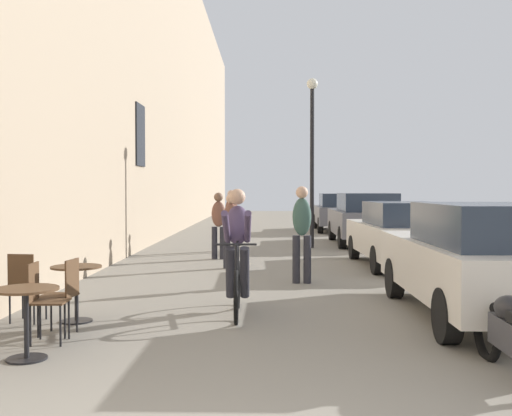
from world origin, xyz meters
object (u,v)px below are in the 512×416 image
pedestrian_mid (231,226)px  parked_car_nearest (481,259)px  cafe_chair_mid_toward_street (64,291)px  parked_car_third (365,218)px  pedestrian_far (218,222)px  parked_car_fourth (339,212)px  cyclist_on_bicycle (237,254)px  cafe_chair_mid_toward_wall (25,282)px  cafe_table_near (26,308)px  street_lamp (312,141)px  pedestrian_near (302,229)px  pedestrian_furthest (231,217)px  parked_car_second (400,233)px  cafe_chair_near_toward_street (43,297)px  cafe_table_mid (76,281)px

pedestrian_mid → parked_car_nearest: 6.16m
cafe_chair_mid_toward_street → parked_car_third: 12.86m
pedestrian_far → parked_car_fourth: bearing=67.5°
parked_car_third → parked_car_fourth: 5.91m
cyclist_on_bicycle → pedestrian_mid: cyclist_on_bicycle is taller
cafe_chair_mid_toward_wall → cyclist_on_bicycle: cyclist_on_bicycle is taller
parked_car_third → cafe_table_near: bearing=-113.2°
cafe_chair_mid_toward_street → parked_car_third: bearing=65.2°
cafe_table_near → cafe_chair_mid_toward_wall: cafe_chair_mid_toward_wall is taller
street_lamp → parked_car_third: 3.06m
pedestrian_near → pedestrian_furthest: bearing=105.6°
pedestrian_far → pedestrian_near: bearing=-64.3°
cafe_chair_mid_toward_wall → cyclist_on_bicycle: 2.77m
parked_car_nearest → parked_car_third: size_ratio=0.96×
street_lamp → parked_car_third: size_ratio=1.10×
parked_car_second → pedestrian_near: bearing=-134.0°
cafe_chair_near_toward_street → street_lamp: (3.80, 10.91, 2.59)m
street_lamp → parked_car_fourth: street_lamp is taller
pedestrian_mid → cafe_chair_mid_toward_wall: bearing=-113.4°
cafe_table_near → parked_car_nearest: bearing=20.8°
cafe_table_near → parked_car_nearest: (5.21, 1.98, 0.27)m
pedestrian_near → parked_car_second: 3.31m
cafe_chair_mid_toward_wall → pedestrian_near: size_ratio=0.51×
cafe_table_mid → pedestrian_far: pedestrian_far is taller
pedestrian_furthest → parked_car_second: size_ratio=0.41×
cafe_chair_mid_toward_street → cafe_chair_mid_toward_wall: size_ratio=1.00×
parked_car_fourth → pedestrian_far: bearing=-112.5°
pedestrian_far → cafe_table_near: bearing=-98.1°
cafe_chair_mid_toward_street → pedestrian_mid: size_ratio=0.55×
pedestrian_furthest → parked_car_nearest: size_ratio=0.39×
parked_car_second → cafe_chair_mid_toward_street: bearing=-130.0°
pedestrian_far → parked_car_third: bearing=43.5°
parked_car_second → parked_car_third: parked_car_third is taller
parked_car_fourth → cafe_chair_mid_toward_street: bearing=-106.8°
street_lamp → pedestrian_far: bearing=-131.0°
cafe_chair_mid_toward_street → pedestrian_near: (3.01, 3.94, 0.47)m
cafe_table_mid → cyclist_on_bicycle: size_ratio=0.41×
pedestrian_far → parked_car_nearest: bearing=-59.4°
cafe_table_mid → street_lamp: size_ratio=0.15×
cafe_table_mid → parked_car_third: bearing=63.4°
parked_car_third → street_lamp: bearing=-146.8°
cafe_table_near → cafe_chair_near_toward_street: 0.66m
parked_car_nearest → pedestrian_near: bearing=126.0°
pedestrian_near → parked_car_second: (2.29, 2.37, -0.25)m
cafe_chair_near_toward_street → pedestrian_near: 5.33m
cafe_chair_mid_toward_street → cafe_chair_mid_toward_wall: (-0.71, 0.63, 0.00)m
cafe_chair_mid_toward_wall → pedestrian_far: bearing=74.8°
cafe_table_near → pedestrian_furthest: bearing=82.3°
pedestrian_furthest → parked_car_second: pedestrian_furthest is taller
parked_car_nearest → cafe_chair_near_toward_street: bearing=-165.9°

